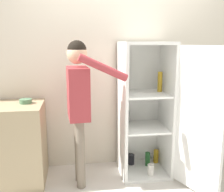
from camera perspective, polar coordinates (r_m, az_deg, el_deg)
name	(u,v)px	position (r m, az deg, el deg)	size (l,w,h in m)	color
wall_back	(119,69)	(3.41, 1.43, 5.87)	(7.00, 0.06, 2.55)	beige
refrigerator	(154,112)	(3.18, 9.17, -3.46)	(0.87, 1.13, 1.63)	white
person	(79,95)	(2.87, -7.21, 0.27)	(0.64, 0.52, 1.64)	#726656
counter	(18,144)	(3.28, -19.88, -9.73)	(0.61, 0.60, 0.93)	tan
bowl	(26,101)	(3.16, -18.28, -1.08)	(0.14, 0.14, 0.05)	#517F5B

